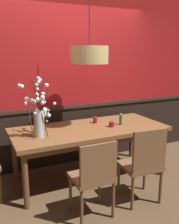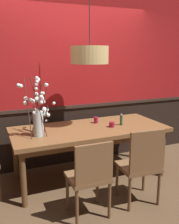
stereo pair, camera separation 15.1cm
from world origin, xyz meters
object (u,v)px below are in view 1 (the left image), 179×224
chair_near_side_left (94,175)px  vase_with_blossoms (39,116)px  chair_near_side_right (144,162)px  candle_holder_nearer_edge (112,124)px  candle_holder_nearer_center (95,120)px  dining_table (89,133)px  chair_far_side_left (52,130)px  condiment_bottle (121,119)px  pendant_lamp (89,55)px

chair_near_side_left → vase_with_blossoms: size_ratio=1.18×
chair_near_side_right → candle_holder_nearer_edge: size_ratio=11.67×
chair_near_side_left → candle_holder_nearer_center: size_ratio=9.45×
dining_table → chair_far_side_left: 0.95m
chair_near_side_right → condiment_bottle: bearing=77.5°
chair_near_side_left → pendant_lamp: bearing=67.6°
dining_table → chair_far_side_left: (-0.29, 0.88, -0.17)m
chair_near_side_left → vase_with_blossoms: 1.01m
dining_table → chair_near_side_left: chair_near_side_left is taller
chair_far_side_left → candle_holder_nearer_edge: bearing=-59.0°
vase_with_blossoms → chair_near_side_left: bearing=-64.8°
dining_table → chair_far_side_left: bearing=108.0°
dining_table → candle_holder_nearer_edge: 0.34m
chair_near_side_left → condiment_bottle: 1.21m
candle_holder_nearer_center → dining_table: bearing=-134.8°
pendant_lamp → condiment_bottle: bearing=-12.1°
chair_near_side_left → dining_table: bearing=67.6°
dining_table → pendant_lamp: (0.02, 0.04, 1.09)m
candle_holder_nearer_edge → pendant_lamp: pendant_lamp is taller
chair_near_side_right → vase_with_blossoms: size_ratio=1.25×
vase_with_blossoms → candle_holder_nearer_edge: (1.03, -0.02, -0.23)m
chair_far_side_left → chair_near_side_left: bearing=-92.3°
chair_far_side_left → vase_with_blossoms: bearing=-114.7°
candle_holder_nearer_center → condiment_bottle: condiment_bottle is taller
chair_far_side_left → vase_with_blossoms: (-0.44, -0.97, 0.51)m
chair_far_side_left → vase_with_blossoms: size_ratio=1.17×
candle_holder_nearer_edge → chair_far_side_left: bearing=121.0°
chair_near_side_left → chair_far_side_left: size_ratio=1.00×
chair_near_side_left → candle_holder_nearer_edge: 1.06m
candle_holder_nearer_edge → condiment_bottle: bearing=12.2°
pendant_lamp → chair_near_side_left: bearing=-112.4°
dining_table → chair_far_side_left: size_ratio=2.43×
dining_table → candle_holder_nearer_center: size_ratio=22.87×
chair_near_side_left → chair_near_side_right: bearing=0.7°
vase_with_blossoms → dining_table: bearing=6.5°
chair_near_side_right → chair_far_side_left: chair_near_side_right is taller
chair_near_side_left → chair_far_side_left: chair_near_side_left is taller
chair_near_side_left → candle_holder_nearer_center: bearing=62.9°
chair_near_side_right → dining_table: bearing=109.1°
dining_table → condiment_bottle: condiment_bottle is taller
candle_holder_nearer_edge → condiment_bottle: 0.18m
vase_with_blossoms → candle_holder_nearer_center: bearing=16.2°
chair_near_side_right → chair_far_side_left: bearing=108.6°
chair_near_side_left → vase_with_blossoms: (-0.37, 0.79, 0.51)m
condiment_bottle → dining_table: bearing=172.6°
chair_near_side_right → chair_near_side_left: size_ratio=1.06×
dining_table → pendant_lamp: size_ratio=1.73×
dining_table → condiment_bottle: bearing=-7.4°
chair_far_side_left → condiment_bottle: bearing=-51.0°
vase_with_blossoms → condiment_bottle: 1.22m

